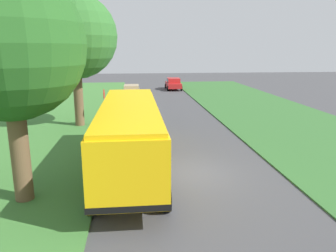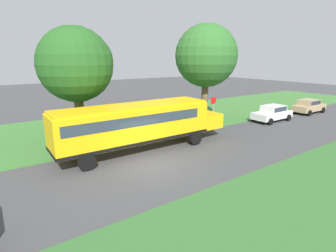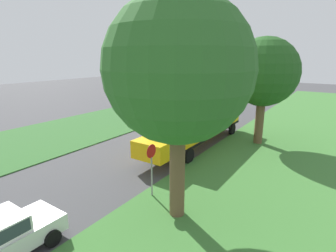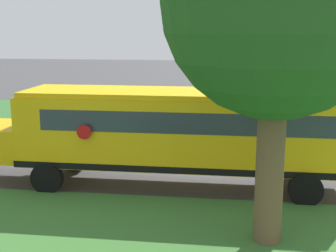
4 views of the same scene
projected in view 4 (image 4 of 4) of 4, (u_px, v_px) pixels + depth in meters
name	position (u px, v px, depth m)	size (l,w,h in m)	color
ground_plane	(199.00, 163.00, 18.02)	(120.00, 120.00, 0.00)	#424244
grass_far_side	(211.00, 119.00, 26.74)	(10.00, 80.00, 0.07)	#33662D
school_bus	(176.00, 129.00, 15.05)	(2.84, 12.42, 3.16)	yellow
oak_tree_beside_bus	(269.00, 1.00, 10.27)	(5.16, 5.16, 8.24)	brown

